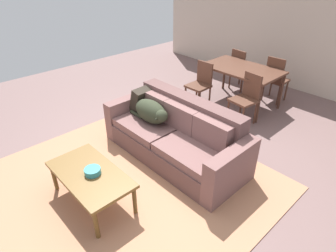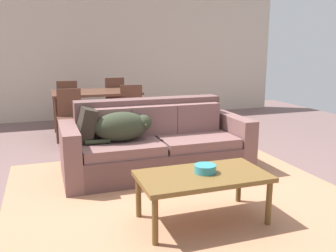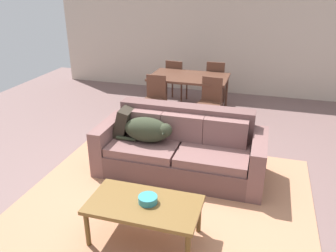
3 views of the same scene
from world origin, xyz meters
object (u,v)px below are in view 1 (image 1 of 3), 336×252
object	(u,v)px
dining_table	(242,71)
dining_chair_near_left	(201,83)
dining_chair_near_right	(247,96)
bowl_on_coffee_table	(93,171)
dog_on_left_cushion	(152,112)
couch	(176,136)
throw_pillow_by_left_arm	(143,99)
coffee_table	(90,176)
dining_chair_far_left	(240,68)
dining_chair_far_right	(276,78)

from	to	relation	value
dining_table	dining_chair_near_left	xyz separation A→B (m)	(-0.48, -0.63, -0.20)
dining_chair_near_right	bowl_on_coffee_table	bearing A→B (deg)	-84.43
bowl_on_coffee_table	dining_chair_near_left	xyz separation A→B (m)	(-0.90, 2.91, 0.02)
dog_on_left_cushion	dining_chair_near_right	distance (m)	1.81
dining_chair_near_left	dining_chair_near_right	xyz separation A→B (m)	(0.99, 0.09, 0.01)
dining_table	bowl_on_coffee_table	bearing A→B (deg)	-83.26
couch	dining_table	world-z (taller)	couch
couch	dining_chair_near_left	size ratio (longest dim) A/B	2.53
dog_on_left_cushion	throw_pillow_by_left_arm	bearing A→B (deg)	158.35
bowl_on_coffee_table	dining_chair_near_right	bearing A→B (deg)	88.42
coffee_table	dining_chair_far_left	bearing A→B (deg)	101.02
bowl_on_coffee_table	dining_chair_far_left	distance (m)	4.25
coffee_table	dining_chair_near_left	world-z (taller)	dining_chair_near_left
couch	dining_chair_near_right	world-z (taller)	dining_chair_near_right
throw_pillow_by_left_arm	coffee_table	bearing A→B (deg)	-60.82
couch	dining_chair_near_right	bearing A→B (deg)	86.33
couch	throw_pillow_by_left_arm	bearing A→B (deg)	176.43
dog_on_left_cushion	dining_table	xyz separation A→B (m)	(0.02, 2.27, 0.08)
dining_chair_near_right	dining_chair_far_right	world-z (taller)	dining_chair_far_right
dining_chair_near_left	dining_chair_near_right	distance (m)	0.99
dog_on_left_cushion	dining_table	world-z (taller)	dog_on_left_cushion
throw_pillow_by_left_arm	dining_chair_far_left	size ratio (longest dim) A/B	0.44
dining_chair_far_left	dining_table	bearing A→B (deg)	130.93
throw_pillow_by_left_arm	dining_chair_far_right	bearing A→B (deg)	72.65
dining_chair_near_right	dining_chair_far_right	size ratio (longest dim) A/B	0.95
couch	throw_pillow_by_left_arm	distance (m)	0.88
couch	dog_on_left_cushion	distance (m)	0.52
dining_chair_far_left	couch	bearing A→B (deg)	112.70
dog_on_left_cushion	bowl_on_coffee_table	size ratio (longest dim) A/B	4.06
dining_chair_far_right	throw_pillow_by_left_arm	bearing A→B (deg)	71.11
dog_on_left_cushion	dining_table	distance (m)	2.28
dining_chair_far_right	dining_chair_near_left	bearing A→B (deg)	52.31
throw_pillow_by_left_arm	coffee_table	xyz separation A→B (m)	(0.81, -1.46, -0.24)
dining_chair_far_left	dining_chair_near_right	bearing A→B (deg)	134.85
couch	throw_pillow_by_left_arm	xyz separation A→B (m)	(-0.83, 0.05, 0.29)
bowl_on_coffee_table	dining_chair_far_right	distance (m)	4.15
dining_chair_far_right	couch	bearing A→B (deg)	88.03
dog_on_left_cushion	dining_chair_far_left	bearing A→B (deg)	97.95
coffee_table	dining_chair_near_left	distance (m)	3.06
dog_on_left_cushion	coffee_table	distance (m)	1.38
throw_pillow_by_left_arm	couch	bearing A→B (deg)	-3.51
dining_chair_far_right	coffee_table	bearing A→B (deg)	87.98
throw_pillow_by_left_arm	dining_chair_far_left	world-z (taller)	dining_chair_far_left
throw_pillow_by_left_arm	coffee_table	size ratio (longest dim) A/B	0.36
couch	dining_table	xyz separation A→B (m)	(-0.40, 2.16, 0.36)
couch	dining_chair_near_right	size ratio (longest dim) A/B	2.48
dining_table	dining_chair_far_right	size ratio (longest dim) A/B	1.55
dining_chair_near_right	dining_chair_far_left	bearing A→B (deg)	135.91
dog_on_left_cushion	dining_table	bearing A→B (deg)	89.35
throw_pillow_by_left_arm	dining_table	world-z (taller)	throw_pillow_by_left_arm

